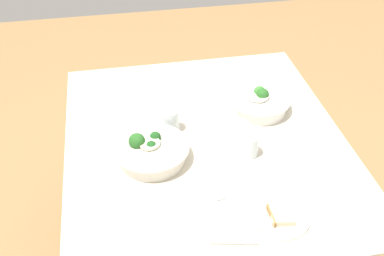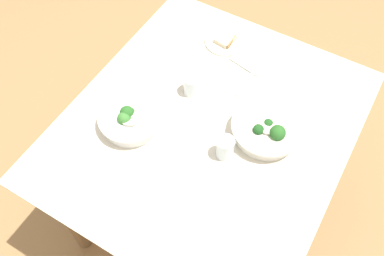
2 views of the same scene
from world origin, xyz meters
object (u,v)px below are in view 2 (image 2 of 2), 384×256
at_px(fork_by_near_bowl, 229,92).
at_px(napkin_folded_upper, 254,56).
at_px(broccoli_bowl_far, 130,119).
at_px(water_glass_center, 225,148).
at_px(fork_by_far_bowl, 252,74).
at_px(bread_side_plate, 225,41).
at_px(table_knife_left, 60,176).
at_px(water_glass_side, 192,85).
at_px(broccoli_bowl_near, 267,130).
at_px(table_knife_right, 144,214).

distance_m(fork_by_near_bowl, napkin_folded_upper, 0.24).
height_order(broccoli_bowl_far, water_glass_center, broccoli_bowl_far).
bearing_deg(fork_by_far_bowl, bread_side_plate, -49.56).
xyz_separation_m(fork_by_near_bowl, napkin_folded_upper, (0.24, -0.00, 0.00)).
bearing_deg(napkin_folded_upper, bread_side_plate, 85.61).
bearing_deg(fork_by_far_bowl, table_knife_left, 44.32).
xyz_separation_m(water_glass_center, fork_by_near_bowl, (0.28, 0.13, -0.05)).
xyz_separation_m(water_glass_center, fork_by_far_bowl, (0.41, 0.08, -0.05)).
height_order(broccoli_bowl_far, water_glass_side, broccoli_bowl_far).
distance_m(broccoli_bowl_near, water_glass_side, 0.36).
height_order(fork_by_far_bowl, table_knife_right, same).
distance_m(water_glass_center, fork_by_far_bowl, 0.43).
height_order(broccoli_bowl_near, napkin_folded_upper, broccoli_bowl_near).
relative_size(broccoli_bowl_far, broccoli_bowl_near, 0.91).
xyz_separation_m(fork_by_far_bowl, table_knife_right, (-0.77, 0.04, -0.00)).
bearing_deg(napkin_folded_upper, table_knife_right, 179.68).
xyz_separation_m(bread_side_plate, table_knife_left, (-0.92, 0.20, -0.01)).
bearing_deg(broccoli_bowl_near, napkin_folded_upper, 32.04).
distance_m(fork_by_near_bowl, table_knife_right, 0.64).
height_order(table_knife_left, table_knife_right, same).
distance_m(water_glass_center, napkin_folded_upper, 0.53).
bearing_deg(bread_side_plate, napkin_folded_upper, -94.39).
bearing_deg(table_knife_left, table_knife_right, 75.49).
distance_m(water_glass_center, table_knife_right, 0.38).
xyz_separation_m(broccoli_bowl_far, broccoli_bowl_near, (0.23, -0.49, -0.00)).
height_order(water_glass_side, napkin_folded_upper, water_glass_side).
bearing_deg(table_knife_right, napkin_folded_upper, -99.18).
relative_size(water_glass_center, fork_by_far_bowl, 1.00).
bearing_deg(water_glass_center, broccoli_bowl_far, 100.00).
relative_size(broccoli_bowl_near, water_glass_center, 2.90).
height_order(fork_by_near_bowl, napkin_folded_upper, napkin_folded_upper).
bearing_deg(water_glass_center, water_glass_side, 52.70).
xyz_separation_m(water_glass_side, fork_by_near_bowl, (0.08, -0.14, -0.04)).
relative_size(broccoli_bowl_far, water_glass_side, 2.89).
xyz_separation_m(bread_side_plate, water_glass_side, (-0.33, -0.01, 0.03)).
relative_size(water_glass_side, table_knife_left, 0.41).
height_order(water_glass_side, table_knife_right, water_glass_side).
relative_size(fork_by_near_bowl, table_knife_left, 0.53).
relative_size(broccoli_bowl_far, fork_by_far_bowl, 2.64).
relative_size(fork_by_far_bowl, table_knife_left, 0.45).
xyz_separation_m(bread_side_plate, table_knife_right, (-0.88, -0.15, -0.01)).
xyz_separation_m(water_glass_side, napkin_folded_upper, (0.31, -0.14, -0.04)).
xyz_separation_m(broccoli_bowl_far, table_knife_left, (-0.32, 0.09, -0.04)).
height_order(broccoli_bowl_far, fork_by_near_bowl, broccoli_bowl_far).
bearing_deg(broccoli_bowl_far, water_glass_side, -24.79).
bearing_deg(fork_by_far_bowl, broccoli_bowl_near, 106.14).
xyz_separation_m(bread_side_plate, fork_by_far_bowl, (-0.11, -0.19, -0.01)).
height_order(broccoli_bowl_near, fork_by_far_bowl, broccoli_bowl_near).
relative_size(broccoli_bowl_near, bread_side_plate, 1.52).
bearing_deg(table_knife_left, napkin_folded_upper, 138.40).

